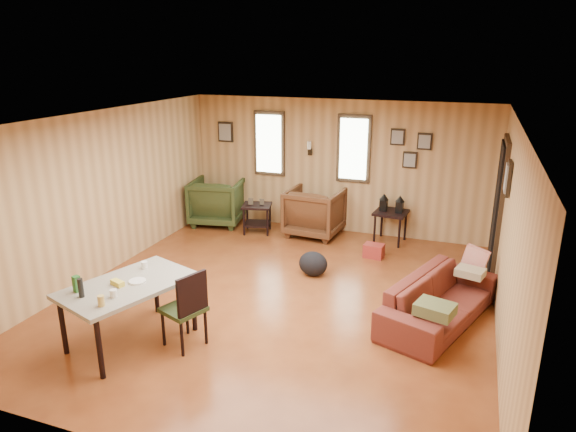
# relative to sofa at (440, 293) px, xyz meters

# --- Properties ---
(room) EXTENTS (5.54, 6.04, 2.44)m
(room) POSITION_rel_sofa_xyz_m (-1.91, 0.16, 0.82)
(room) COLOR brown
(room) RESTS_ON ground
(sofa) EXTENTS (1.20, 2.03, 0.76)m
(sofa) POSITION_rel_sofa_xyz_m (0.00, 0.00, 0.00)
(sofa) COLOR maroon
(sofa) RESTS_ON ground
(recliner_brown) EXTENTS (0.98, 0.93, 0.95)m
(recliner_brown) POSITION_rel_sofa_xyz_m (-2.37, 2.49, 0.09)
(recliner_brown) COLOR #4E2C17
(recliner_brown) RESTS_ON ground
(recliner_green) EXTENTS (1.08, 1.04, 0.96)m
(recliner_green) POSITION_rel_sofa_xyz_m (-4.31, 2.47, 0.10)
(recliner_green) COLOR #2C3719
(recliner_green) RESTS_ON ground
(end_table) EXTENTS (0.61, 0.58, 0.65)m
(end_table) POSITION_rel_sofa_xyz_m (-3.40, 2.25, -0.02)
(end_table) COLOR black
(end_table) RESTS_ON ground
(side_table) EXTENTS (0.59, 0.59, 0.86)m
(side_table) POSITION_rel_sofa_xyz_m (-1.02, 2.58, 0.20)
(side_table) COLOR black
(side_table) RESTS_ON ground
(cooler) EXTENTS (0.33, 0.25, 0.22)m
(cooler) POSITION_rel_sofa_xyz_m (-1.14, 1.78, -0.27)
(cooler) COLOR maroon
(cooler) RESTS_ON ground
(backpack) EXTENTS (0.47, 0.37, 0.37)m
(backpack) POSITION_rel_sofa_xyz_m (-1.86, 0.77, -0.20)
(backpack) COLOR black
(backpack) RESTS_ON ground
(sofa_pillows) EXTENTS (0.82, 1.76, 0.36)m
(sofa_pillows) POSITION_rel_sofa_xyz_m (0.17, 0.02, 0.12)
(sofa_pillows) COLOR #4F552F
(sofa_pillows) RESTS_ON sofa
(dining_table) EXTENTS (1.27, 1.62, 0.93)m
(dining_table) POSITION_rel_sofa_xyz_m (-3.27, -1.69, 0.28)
(dining_table) COLOR gray
(dining_table) RESTS_ON ground
(dining_chair) EXTENTS (0.53, 0.53, 0.92)m
(dining_chair) POSITION_rel_sofa_xyz_m (-2.60, -1.56, 0.13)
(dining_chair) COLOR #2C3719
(dining_chair) RESTS_ON ground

